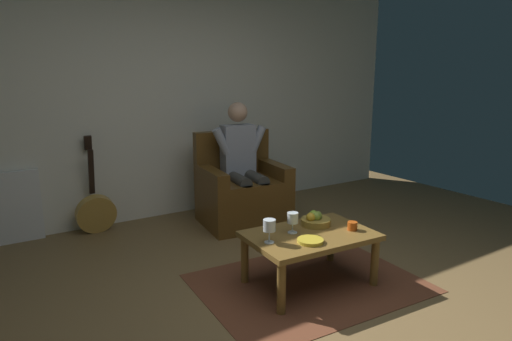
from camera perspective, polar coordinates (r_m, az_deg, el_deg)
The scene contains 13 objects.
ground_plane at distance 2.99m, azimuth 8.92°, elevation -19.26°, with size 7.23×7.23×0.00m, color brown.
wall_back at distance 4.92m, azimuth -12.18°, elevation 9.96°, with size 6.43×0.06×2.74m, color white.
rug at distance 3.49m, azimuth 6.78°, elevation -14.18°, with size 1.62×1.22×0.01m, color brown.
armchair at distance 4.68m, azimuth -1.85°, elevation -2.84°, with size 0.92×0.81×0.95m.
person_seated at distance 4.57m, azimuth -1.72°, elevation 1.21°, with size 0.61×0.61×1.27m.
coffee_table at distance 3.35m, azimuth 6.94°, elevation -8.94°, with size 0.96×0.67×0.41m.
guitar at distance 4.69m, azimuth -19.92°, elevation -4.90°, with size 0.38×0.22×0.97m.
radiator at distance 4.70m, azimuth -30.07°, elevation -4.35°, with size 0.69×0.06×0.68m, color white.
wine_glass_near at distance 3.09m, azimuth 1.73°, elevation -7.24°, with size 0.09×0.09×0.17m.
wine_glass_far at distance 3.29m, azimuth 4.74°, elevation -6.25°, with size 0.08×0.08×0.16m.
fruit_bowl at distance 3.50m, azimuth 7.64°, elevation -6.31°, with size 0.23×0.23×0.11m.
decorative_dish at distance 3.16m, azimuth 7.00°, elevation -8.96°, with size 0.19×0.19×0.02m, color gold.
candle_jar at distance 3.44m, azimuth 12.30°, elevation -6.99°, with size 0.07×0.07×0.06m, color #BB4B13.
Camera 1 is at (1.72, 1.88, 1.57)m, focal length 31.08 mm.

